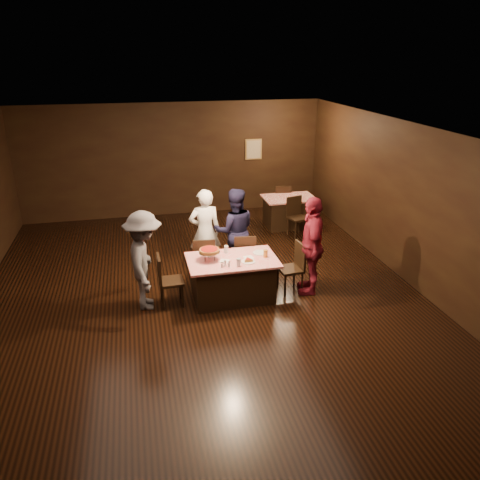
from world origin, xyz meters
name	(u,v)px	position (x,y,z in m)	size (l,w,h in m)	color
room	(200,186)	(0.00, 0.01, 2.14)	(10.00, 10.04, 3.02)	black
main_table	(232,278)	(0.53, -0.02, 0.39)	(1.60, 1.00, 0.77)	red
back_table	(289,212)	(2.73, 3.36, 0.39)	(1.30, 0.90, 0.77)	#A2120A
chair_far_left	(204,259)	(0.13, 0.73, 0.47)	(0.42, 0.42, 0.95)	black
chair_far_right	(244,256)	(0.93, 0.73, 0.47)	(0.42, 0.42, 0.95)	black
chair_end_left	(171,280)	(-0.57, -0.02, 0.47)	(0.42, 0.42, 0.95)	black
chair_end_right	(290,268)	(1.63, -0.02, 0.47)	(0.42, 0.42, 0.95)	black
chair_back_near	(298,217)	(2.73, 2.66, 0.47)	(0.42, 0.42, 0.95)	black
chair_back_far	(282,201)	(2.73, 3.96, 0.47)	(0.42, 0.42, 0.95)	black
diner_white_jacket	(205,232)	(0.23, 1.17, 0.87)	(0.64, 0.42, 1.75)	white
diner_navy_hoodie	(235,231)	(0.82, 1.10, 0.87)	(0.85, 0.66, 1.74)	#171633
diner_grey_knit	(145,261)	(-0.99, 0.01, 0.88)	(1.14, 0.65, 1.76)	#55555A
diner_red_shirt	(312,246)	(2.00, -0.09, 0.92)	(1.08, 0.45, 1.85)	maroon
pizza_stand	(209,251)	(0.13, 0.03, 0.95)	(0.38, 0.38, 0.22)	black
plate_with_slice	(248,261)	(0.78, -0.20, 0.80)	(0.25, 0.25, 0.06)	white
plate_empty	(260,253)	(1.08, 0.13, 0.78)	(0.25, 0.25, 0.01)	white
glass_front_left	(239,262)	(0.58, -0.32, 0.84)	(0.08, 0.08, 0.14)	silver
glass_amber	(265,254)	(1.13, -0.07, 0.84)	(0.08, 0.08, 0.14)	#BF7F26
glass_back	(226,249)	(0.48, 0.28, 0.84)	(0.08, 0.08, 0.14)	silver
condiments	(225,264)	(0.35, -0.31, 0.82)	(0.17, 0.10, 0.09)	silver
napkin_center	(249,257)	(0.83, -0.02, 0.77)	(0.16, 0.16, 0.01)	white
napkin_left	(224,261)	(0.38, -0.07, 0.77)	(0.16, 0.16, 0.01)	white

